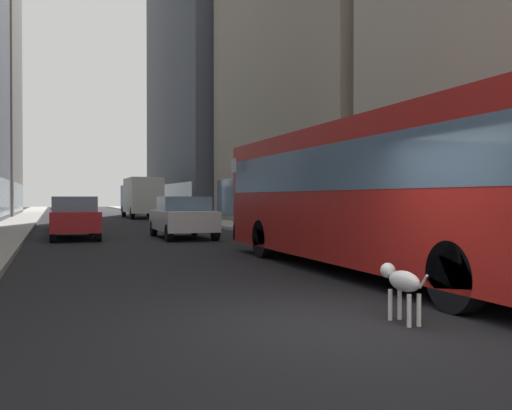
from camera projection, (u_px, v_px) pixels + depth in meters
ground_plane at (108, 220)px, 40.37m from camera, size 120.00×120.00×0.00m
sidewalk_left at (20, 220)px, 38.49m from camera, size 2.40×110.00×0.15m
sidewalk_right at (188, 218)px, 42.25m from camera, size 2.40×110.00×0.15m
building_right_mid at (334, 59)px, 33.54m from camera, size 9.31×19.30×19.31m
building_right_far at (225, 24)px, 54.93m from camera, size 11.32×23.60×36.28m
transit_bus at (371, 188)px, 12.15m from camera, size 2.78×11.53×3.05m
car_red_coupe at (74, 217)px, 22.23m from camera, size 1.75×4.77×1.62m
car_black_suv at (69, 213)px, 28.92m from camera, size 1.78×4.65×1.62m
car_white_van at (183, 217)px, 22.39m from camera, size 1.93×4.25×1.62m
box_truck at (141, 196)px, 44.32m from camera, size 2.30×7.50×3.05m
dalmatian_dog at (401, 282)px, 7.31m from camera, size 0.22×0.96×0.72m
traffic_light_near at (504, 154)px, 11.41m from camera, size 0.24×0.41×3.40m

